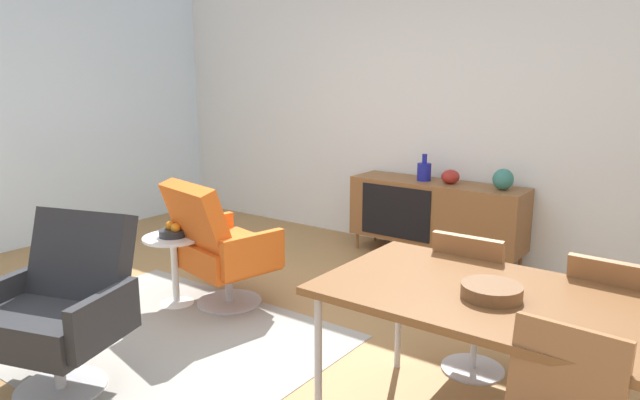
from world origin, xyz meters
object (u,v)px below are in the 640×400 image
at_px(sideboard, 436,212).
at_px(dining_chair_back_right, 611,329).
at_px(dining_chair_back_left, 473,297).
at_px(wooden_bowl_on_table, 492,291).
at_px(dining_table, 505,305).
at_px(fruit_bowl, 173,232).
at_px(vase_ceramic_small, 424,171).
at_px(armchair_black_shell, 62,304).
at_px(side_table_round, 175,262).
at_px(lounge_chair_red, 219,245).
at_px(vase_sculptural_dark, 503,179).
at_px(vase_cobalt, 450,177).

bearing_deg(sideboard, dining_chair_back_right, -45.82).
bearing_deg(dining_chair_back_left, wooden_bowl_on_table, -63.49).
bearing_deg(dining_chair_back_right, dining_table, -121.87).
bearing_deg(dining_chair_back_left, dining_chair_back_right, 0.00).
bearing_deg(fruit_bowl, dining_chair_back_left, 7.91).
height_order(sideboard, dining_table, dining_table).
bearing_deg(wooden_bowl_on_table, vase_ceramic_small, 121.87).
bearing_deg(wooden_bowl_on_table, dining_table, 52.03).
height_order(wooden_bowl_on_table, dining_chair_back_right, dining_chair_back_right).
bearing_deg(dining_chair_back_left, fruit_bowl, -172.09).
xyz_separation_m(dining_table, armchair_black_shell, (-2.10, -0.84, -0.23)).
height_order(dining_table, side_table_round, dining_table).
bearing_deg(lounge_chair_red, dining_chair_back_right, 2.83).
relative_size(dining_chair_back_right, fruit_bowl, 4.28).
bearing_deg(vase_sculptural_dark, vase_ceramic_small, 180.00).
height_order(vase_sculptural_dark, vase_ceramic_small, vase_ceramic_small).
bearing_deg(dining_chair_back_right, wooden_bowl_on_table, -122.45).
height_order(dining_chair_back_right, lounge_chair_red, lounge_chair_red).
bearing_deg(lounge_chair_red, sideboard, 68.01).
relative_size(vase_sculptural_dark, lounge_chair_red, 0.19).
distance_m(vase_cobalt, vase_ceramic_small, 0.26).
height_order(dining_table, fruit_bowl, dining_table).
xyz_separation_m(vase_sculptural_dark, wooden_bowl_on_table, (0.79, -2.44, -0.04)).
bearing_deg(sideboard, dining_table, -59.09).
bearing_deg(side_table_round, vase_sculptural_dark, 51.71).
xyz_separation_m(wooden_bowl_on_table, dining_chair_back_right, (0.39, 0.61, -0.30)).
relative_size(lounge_chair_red, fruit_bowl, 4.73).
height_order(vase_sculptural_dark, dining_chair_back_right, vase_sculptural_dark).
xyz_separation_m(vase_ceramic_small, side_table_round, (-0.95, -2.13, -0.49)).
relative_size(wooden_bowl_on_table, dining_chair_back_left, 0.30).
relative_size(dining_chair_back_right, lounge_chair_red, 0.90).
bearing_deg(vase_ceramic_small, fruit_bowl, -114.07).
height_order(sideboard, dining_chair_back_left, dining_chair_back_left).
xyz_separation_m(vase_ceramic_small, lounge_chair_red, (-0.66, -1.96, -0.34)).
bearing_deg(side_table_round, dining_chair_back_right, 6.01).
xyz_separation_m(dining_table, side_table_round, (-2.51, 0.26, -0.38)).
height_order(vase_sculptural_dark, armchair_black_shell, armchair_black_shell).
bearing_deg(fruit_bowl, wooden_bowl_on_table, -7.21).
bearing_deg(vase_cobalt, wooden_bowl_on_table, -62.70).
xyz_separation_m(dining_table, fruit_bowl, (-2.51, 0.26, -0.14)).
bearing_deg(dining_chair_back_right, vase_ceramic_small, 136.21).
bearing_deg(armchair_black_shell, vase_cobalt, 76.20).
distance_m(armchair_black_shell, side_table_round, 1.19).
bearing_deg(vase_ceramic_small, vase_cobalt, 0.00).
bearing_deg(vase_cobalt, fruit_bowl, -119.59).
bearing_deg(side_table_round, dining_chair_back_left, 7.92).
height_order(wooden_bowl_on_table, fruit_bowl, wooden_bowl_on_table).
bearing_deg(vase_cobalt, dining_chair_back_left, -62.44).
relative_size(sideboard, vase_ceramic_small, 6.52).
height_order(dining_table, armchair_black_shell, armchair_black_shell).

